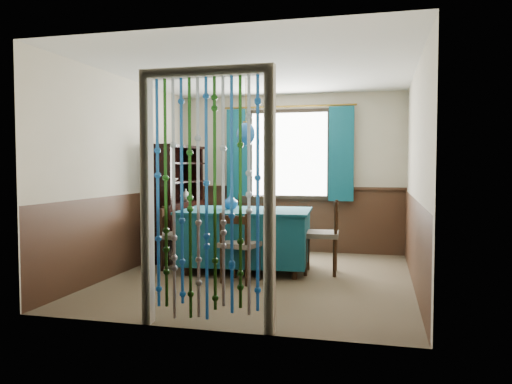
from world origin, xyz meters
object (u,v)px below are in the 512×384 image
(chair_far, at_px, (252,225))
(vase_sideboard, at_px, (186,194))
(bowl_shelf, at_px, (171,180))
(sideboard, at_px, (176,218))
(dining_table, at_px, (246,235))
(chair_near, at_px, (239,245))
(chair_left, at_px, (173,236))
(pendant_lamp, at_px, (246,134))
(chair_right, at_px, (323,235))
(vase_table, at_px, (230,202))

(chair_far, xyz_separation_m, vase_sideboard, (-1.10, 0.19, 0.43))
(bowl_shelf, bearing_deg, sideboard, 100.80)
(dining_table, bearing_deg, chair_near, -86.31)
(chair_far, bearing_deg, bowl_shelf, 8.54)
(dining_table, xyz_separation_m, chair_left, (-0.99, -0.11, -0.02))
(chair_near, relative_size, pendant_lamp, 0.95)
(chair_right, xyz_separation_m, vase_table, (-1.22, -0.03, 0.40))
(chair_near, relative_size, vase_table, 4.47)
(dining_table, xyz_separation_m, vase_sideboard, (-1.21, 0.92, 0.48))
(dining_table, xyz_separation_m, vase_table, (-0.22, 0.04, 0.43))
(chair_far, xyz_separation_m, chair_right, (1.11, -0.67, -0.01))
(chair_far, relative_size, sideboard, 0.57)
(chair_left, bearing_deg, dining_table, 77.90)
(chair_left, bearing_deg, pendant_lamp, 77.90)
(dining_table, relative_size, vase_table, 9.43)
(chair_near, distance_m, sideboard, 1.93)
(dining_table, height_order, chair_near, chair_near)
(chair_near, xyz_separation_m, vase_sideboard, (-1.31, 1.59, 0.49))
(pendant_lamp, xyz_separation_m, bowl_shelf, (-1.21, 0.37, -0.61))
(chair_right, distance_m, bowl_shelf, 2.33)
(chair_right, height_order, pendant_lamp, pendant_lamp)
(chair_near, height_order, chair_far, chair_far)
(chair_left, bearing_deg, vase_table, 82.35)
(chair_right, bearing_deg, chair_far, 55.62)
(chair_far, height_order, pendant_lamp, pendant_lamp)
(chair_near, xyz_separation_m, bowl_shelf, (-1.31, 1.04, 0.73))
(chair_far, xyz_separation_m, pendant_lamp, (0.11, -0.73, 1.28))
(pendant_lamp, bearing_deg, bowl_shelf, 163.21)
(chair_left, bearing_deg, sideboard, -178.72)
(sideboard, bearing_deg, chair_left, -64.80)
(chair_near, distance_m, chair_far, 1.42)
(bowl_shelf, bearing_deg, vase_sideboard, 90.00)
(chair_far, bearing_deg, chair_near, 88.75)
(chair_left, relative_size, pendant_lamp, 0.94)
(chair_near, bearing_deg, vase_table, 126.86)
(bowl_shelf, bearing_deg, dining_table, -16.79)
(chair_near, height_order, vase_sideboard, vase_sideboard)
(vase_sideboard, bearing_deg, vase_table, -41.78)
(bowl_shelf, bearing_deg, pendant_lamp, -16.79)
(sideboard, distance_m, pendant_lamp, 1.88)
(chair_right, height_order, bowl_shelf, bowl_shelf)
(pendant_lamp, xyz_separation_m, vase_sideboard, (-1.21, 0.92, -0.85))
(chair_near, bearing_deg, bowl_shelf, 154.09)
(dining_table, height_order, chair_right, chair_right)
(bowl_shelf, bearing_deg, chair_far, 18.33)
(chair_far, distance_m, chair_left, 1.22)
(chair_far, bearing_deg, pendant_lamp, 88.99)
(chair_left, xyz_separation_m, vase_table, (0.76, 0.15, 0.45))
(chair_right, distance_m, vase_table, 1.29)
(bowl_shelf, bearing_deg, chair_right, -7.81)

